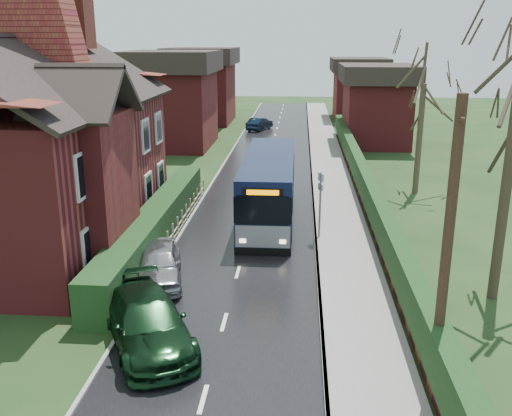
# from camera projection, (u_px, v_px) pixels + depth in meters

# --- Properties ---
(ground) EXTENTS (140.00, 140.00, 0.00)m
(ground) POSITION_uv_depth(u_px,v_px,m) (232.00, 295.00, 19.84)
(ground) COLOR #2C441D
(ground) RESTS_ON ground
(road) EXTENTS (6.00, 100.00, 0.02)m
(road) POSITION_uv_depth(u_px,v_px,m) (254.00, 211.00, 29.39)
(road) COLOR black
(road) RESTS_ON ground
(pavement) EXTENTS (2.50, 100.00, 0.14)m
(pavement) POSITION_uv_depth(u_px,v_px,m) (337.00, 212.00, 29.06)
(pavement) COLOR slate
(pavement) RESTS_ON ground
(kerb_right) EXTENTS (0.12, 100.00, 0.14)m
(kerb_right) POSITION_uv_depth(u_px,v_px,m) (314.00, 211.00, 29.15)
(kerb_right) COLOR gray
(kerb_right) RESTS_ON ground
(kerb_left) EXTENTS (0.12, 100.00, 0.10)m
(kerb_left) POSITION_uv_depth(u_px,v_px,m) (196.00, 209.00, 29.60)
(kerb_left) COLOR gray
(kerb_left) RESTS_ON ground
(front_hedge) EXTENTS (1.20, 16.00, 1.60)m
(front_hedge) POSITION_uv_depth(u_px,v_px,m) (156.00, 225.00, 24.68)
(front_hedge) COLOR black
(front_hedge) RESTS_ON ground
(picket_fence) EXTENTS (0.10, 16.00, 0.90)m
(picket_fence) POSITION_uv_depth(u_px,v_px,m) (173.00, 234.00, 24.72)
(picket_fence) COLOR #968E66
(picket_fence) RESTS_ON ground
(right_wall_hedge) EXTENTS (0.60, 50.00, 1.80)m
(right_wall_hedge) POSITION_uv_depth(u_px,v_px,m) (369.00, 195.00, 28.67)
(right_wall_hedge) COLOR maroon
(right_wall_hedge) RESTS_ON ground
(brick_house) EXTENTS (9.30, 14.60, 10.30)m
(brick_house) POSITION_uv_depth(u_px,v_px,m) (36.00, 143.00, 23.79)
(brick_house) COLOR maroon
(brick_house) RESTS_ON ground
(bus) EXTENTS (2.42, 10.35, 3.14)m
(bus) POSITION_uv_depth(u_px,v_px,m) (269.00, 188.00, 27.82)
(bus) COLOR black
(bus) RESTS_ON ground
(car_silver) EXTENTS (2.51, 4.35, 1.39)m
(car_silver) POSITION_uv_depth(u_px,v_px,m) (159.00, 263.00, 20.81)
(car_silver) COLOR #A2A1A6
(car_silver) RESTS_ON ground
(car_green) EXTENTS (4.14, 5.47, 1.48)m
(car_green) POSITION_uv_depth(u_px,v_px,m) (147.00, 321.00, 16.48)
(car_green) COLOR black
(car_green) RESTS_ON ground
(car_distant) EXTENTS (2.49, 3.90, 1.21)m
(car_distant) POSITION_uv_depth(u_px,v_px,m) (260.00, 124.00, 55.00)
(car_distant) COLOR black
(car_distant) RESTS_ON ground
(bus_stop_sign) EXTENTS (0.25, 0.44, 3.06)m
(bus_stop_sign) POSITION_uv_depth(u_px,v_px,m) (320.00, 196.00, 24.76)
(bus_stop_sign) COLOR slate
(bus_stop_sign) RESTS_ON ground
(telegraph_pole) EXTENTS (0.26, 0.96, 7.44)m
(telegraph_pole) POSITION_uv_depth(u_px,v_px,m) (447.00, 250.00, 13.56)
(telegraph_pole) COLOR black
(telegraph_pole) RESTS_ON ground
(tree_right_far) EXTENTS (4.57, 4.57, 8.84)m
(tree_right_far) POSITION_uv_depth(u_px,v_px,m) (425.00, 76.00, 31.14)
(tree_right_far) COLOR #3E3325
(tree_right_far) RESTS_ON ground
(tree_house_side) EXTENTS (4.02, 4.02, 9.14)m
(tree_house_side) POSITION_uv_depth(u_px,v_px,m) (33.00, 70.00, 32.71)
(tree_house_side) COLOR #3B3023
(tree_house_side) RESTS_ON ground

